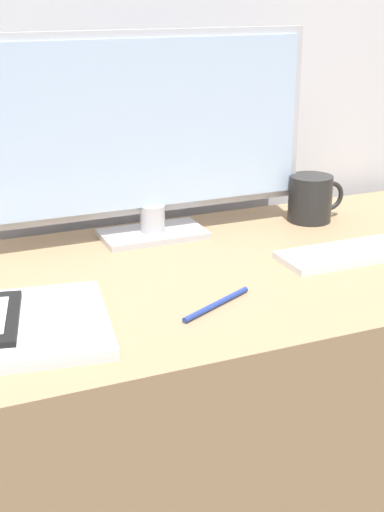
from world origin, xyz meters
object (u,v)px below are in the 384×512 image
Objects in this scene: monitor at (150,133)px; keyboard at (351,253)px; coffee_mug at (311,198)px; pen at (217,304)px.

monitor is 0.43m from keyboard.
monitor is at bearing 140.28° from keyboard.
coffee_mug is at bearing 78.20° from keyboard.
coffee_mug is (0.34, -0.03, -0.16)m from monitor.
coffee_mug is 0.48m from pen.
coffee_mug is (0.04, 0.21, 0.04)m from keyboard.
keyboard is 1.95× the size of pen.
keyboard is at bearing -101.80° from coffee_mug.
monitor reaches higher than keyboard.
keyboard is at bearing -39.72° from monitor.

